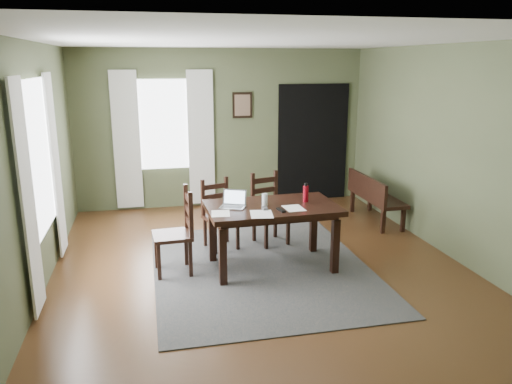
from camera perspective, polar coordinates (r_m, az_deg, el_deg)
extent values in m
cube|color=#492C16|center=(6.23, 0.61, -8.77)|extent=(5.00, 6.00, 0.01)
cube|color=#4F5839|center=(8.74, -3.87, 7.24)|extent=(5.00, 0.02, 2.70)
cube|color=#4F5839|center=(3.09, 13.50, -7.02)|extent=(5.00, 0.02, 2.70)
cube|color=#4F5839|center=(5.80, -24.18, 2.22)|extent=(0.02, 6.00, 2.70)
cube|color=#4F5839|center=(6.84, 21.56, 4.18)|extent=(0.02, 6.00, 2.70)
cube|color=white|center=(5.72, 0.68, 16.94)|extent=(5.00, 6.00, 0.02)
cube|color=#3A3A3A|center=(6.23, 0.61, -8.67)|extent=(2.60, 3.20, 0.01)
cube|color=black|center=(6.02, 1.85, -1.83)|extent=(1.59, 0.99, 0.06)
cube|color=black|center=(6.04, 1.85, -2.35)|extent=(1.42, 0.81, 0.05)
cube|color=black|center=(5.67, -3.81, -7.37)|extent=(0.09, 0.09, 0.67)
cube|color=black|center=(6.35, -5.02, -4.96)|extent=(0.09, 0.09, 0.67)
cube|color=black|center=(6.05, 9.03, -6.11)|extent=(0.09, 0.09, 0.67)
cube|color=black|center=(6.68, 6.58, -3.99)|extent=(0.09, 0.09, 0.67)
cube|color=black|center=(6.02, -9.56, -4.94)|extent=(0.48, 0.48, 0.04)
cube|color=black|center=(6.26, -11.33, -6.61)|extent=(0.05, 0.05, 0.44)
cube|color=black|center=(6.29, -8.00, -6.34)|extent=(0.05, 0.05, 0.44)
cube|color=black|center=(5.92, -11.02, -7.86)|extent=(0.05, 0.05, 0.44)
cube|color=black|center=(5.95, -7.49, -7.57)|extent=(0.05, 0.05, 0.44)
cube|color=black|center=(6.14, -7.99, -1.65)|extent=(0.05, 0.05, 0.56)
cube|color=black|center=(5.77, -7.44, -2.68)|extent=(0.05, 0.05, 0.56)
cube|color=black|center=(6.00, -7.67, -3.53)|extent=(0.05, 0.33, 0.08)
cube|color=black|center=(5.95, -7.72, -2.15)|extent=(0.05, 0.33, 0.08)
cube|color=black|center=(5.91, -7.77, -0.75)|extent=(0.05, 0.33, 0.08)
cube|color=black|center=(6.74, -4.03, -3.00)|extent=(0.51, 0.51, 0.04)
cube|color=black|center=(6.60, -4.69, -5.41)|extent=(0.05, 0.05, 0.40)
cube|color=black|center=(6.89, -5.84, -4.57)|extent=(0.05, 0.05, 0.40)
cube|color=black|center=(6.74, -2.11, -4.95)|extent=(0.05, 0.05, 0.40)
cube|color=black|center=(7.02, -3.35, -4.16)|extent=(0.05, 0.05, 0.40)
cube|color=black|center=(6.76, -6.09, -0.67)|extent=(0.05, 0.05, 0.51)
cube|color=black|center=(6.90, -3.40, -0.29)|extent=(0.05, 0.05, 0.51)
cube|color=black|center=(6.86, -4.71, -1.58)|extent=(0.30, 0.11, 0.07)
cube|color=black|center=(6.83, -4.73, -0.48)|extent=(0.30, 0.11, 0.07)
cube|color=black|center=(6.79, -4.76, 0.64)|extent=(0.30, 0.11, 0.07)
cube|color=black|center=(6.91, 1.73, -2.36)|extent=(0.53, 0.53, 0.04)
cube|color=black|center=(6.76, 1.17, -4.81)|extent=(0.05, 0.05, 0.42)
cube|color=black|center=(7.04, -0.22, -3.98)|extent=(0.05, 0.05, 0.42)
cube|color=black|center=(6.92, 3.68, -4.34)|extent=(0.05, 0.05, 0.42)
cube|color=black|center=(7.21, 2.22, -3.56)|extent=(0.05, 0.05, 0.42)
cube|color=black|center=(6.91, -0.38, 0.03)|extent=(0.06, 0.06, 0.53)
cube|color=black|center=(7.09, 2.25, 0.39)|extent=(0.06, 0.06, 0.53)
cube|color=black|center=(7.03, 0.95, -0.91)|extent=(0.31, 0.11, 0.07)
cube|color=black|center=(7.00, 0.95, 0.21)|extent=(0.31, 0.11, 0.07)
cube|color=black|center=(6.96, 0.95, 1.35)|extent=(0.31, 0.11, 0.07)
cube|color=black|center=(8.12, 13.65, -0.56)|extent=(0.43, 1.33, 0.06)
cube|color=black|center=(7.77, 16.45, -3.08)|extent=(0.06, 0.06, 0.37)
cube|color=black|center=(7.63, 14.32, -3.27)|extent=(0.06, 0.06, 0.37)
cube|color=black|center=(8.74, 12.90, -0.90)|extent=(0.06, 0.06, 0.37)
cube|color=black|center=(8.61, 10.96, -1.03)|extent=(0.06, 0.06, 0.37)
cube|color=black|center=(8.00, 12.51, 0.67)|extent=(0.05, 1.33, 0.32)
cube|color=#B7B7BC|center=(5.92, -2.70, -1.73)|extent=(0.35, 0.30, 0.01)
cube|color=#B7B7BC|center=(5.99, -2.45, -0.57)|extent=(0.28, 0.17, 0.19)
cube|color=silver|center=(5.98, -2.47, -0.59)|extent=(0.24, 0.14, 0.16)
cube|color=#3F3F42|center=(5.91, -2.72, -1.68)|extent=(0.27, 0.21, 0.00)
cube|color=#3F3F42|center=(5.83, 0.99, -1.90)|extent=(0.06, 0.09, 0.03)
cube|color=black|center=(5.80, 2.87, -2.07)|extent=(0.07, 0.18, 0.02)
cylinder|color=silver|center=(5.97, 1.00, -0.90)|extent=(0.08, 0.08, 0.15)
cylinder|color=#A70C1C|center=(6.17, 5.70, -0.20)|extent=(0.07, 0.07, 0.20)
cylinder|color=black|center=(6.14, 5.73, 0.87)|extent=(0.04, 0.04, 0.03)
cube|color=white|center=(5.70, -4.07, -2.46)|extent=(0.24, 0.30, 0.00)
cube|color=white|center=(5.91, 4.34, -1.86)|extent=(0.23, 0.30, 0.00)
cube|color=white|center=(5.66, 0.63, -2.55)|extent=(0.29, 0.36, 0.00)
cube|color=white|center=(5.97, -23.63, 3.57)|extent=(0.01, 1.30, 1.70)
cube|color=white|center=(8.60, -10.51, 7.58)|extent=(1.00, 0.01, 1.50)
cube|color=silver|center=(5.23, -24.65, -0.77)|extent=(0.03, 0.48, 2.30)
cube|color=silver|center=(6.80, -21.93, 2.81)|extent=(0.03, 0.48, 2.30)
cube|color=silver|center=(8.61, -14.57, 5.68)|extent=(0.44, 0.03, 2.30)
cube|color=silver|center=(8.65, -6.30, 6.10)|extent=(0.44, 0.03, 2.30)
cube|color=black|center=(8.73, -1.58, 9.90)|extent=(0.34, 0.03, 0.44)
cube|color=brown|center=(8.71, -1.56, 9.89)|extent=(0.27, 0.01, 0.36)
cube|color=black|center=(9.15, 6.51, 5.61)|extent=(1.30, 0.03, 2.10)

